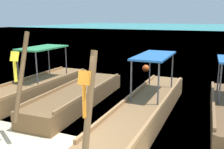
# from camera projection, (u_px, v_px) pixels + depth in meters

# --- Properties ---
(sea_water) EXTENTS (120.00, 120.00, 0.00)m
(sea_water) POSITION_uv_depth(u_px,v_px,m) (209.00, 30.00, 60.62)
(sea_water) COLOR teal
(sea_water) RESTS_ON ground
(longtail_boat_green_ribbon) EXTENTS (1.42, 6.86, 2.75)m
(longtail_boat_green_ribbon) POSITION_uv_depth(u_px,v_px,m) (32.00, 89.00, 10.19)
(longtail_boat_green_ribbon) COLOR brown
(longtail_boat_green_ribbon) RESTS_ON ground
(longtail_boat_yellow_ribbon) EXTENTS (1.51, 6.11, 2.80)m
(longtail_boat_yellow_ribbon) POSITION_uv_depth(u_px,v_px,m) (78.00, 96.00, 9.43)
(longtail_boat_yellow_ribbon) COLOR brown
(longtail_boat_yellow_ribbon) RESTS_ON ground
(longtail_boat_orange_ribbon) EXTENTS (1.20, 7.36, 2.60)m
(longtail_boat_orange_ribbon) POSITION_uv_depth(u_px,v_px,m) (145.00, 109.00, 7.90)
(longtail_boat_orange_ribbon) COLOR brown
(longtail_boat_orange_ribbon) RESTS_ON ground
(mooring_buoy_near) EXTENTS (0.42, 0.42, 0.42)m
(mooring_buoy_near) POSITION_uv_depth(u_px,v_px,m) (146.00, 68.00, 15.00)
(mooring_buoy_near) COLOR #EA5119
(mooring_buoy_near) RESTS_ON sea_water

